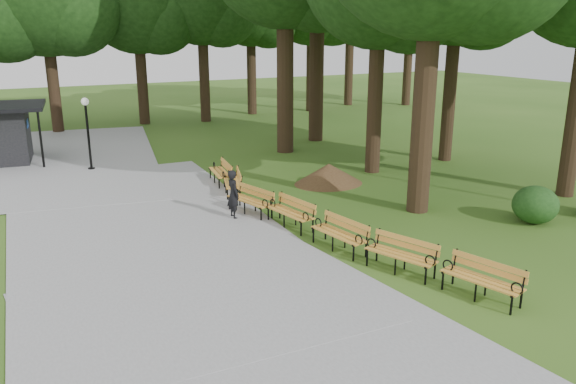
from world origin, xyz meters
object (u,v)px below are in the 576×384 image
person (233,194)px  bench_4 (250,201)px  lamp_post (87,118)px  bench_5 (232,182)px  bench_1 (401,255)px  dirt_mound (329,174)px  bench_2 (339,234)px  bench_0 (481,280)px  bench_6 (220,172)px  bench_3 (290,213)px

person → bench_4: bearing=-75.7°
lamp_post → bench_5: lamp_post is taller
bench_1 → bench_4: same height
dirt_mound → bench_4: size_ratio=1.20×
bench_1 → bench_2: same height
bench_0 → bench_6: same height
person → bench_4: size_ratio=0.82×
person → bench_1: person is taller
bench_0 → bench_4: size_ratio=1.00×
bench_0 → bench_1: same height
dirt_mound → bench_5: bench_5 is taller
bench_2 → bench_5: size_ratio=1.00×
lamp_post → bench_0: lamp_post is taller
lamp_post → bench_4: bearing=-67.2°
bench_3 → bench_4: size_ratio=1.00×
bench_0 → bench_3: bearing=178.7°
person → bench_6: person is taller
lamp_post → dirt_mound: 10.28m
lamp_post → bench_6: size_ratio=1.60×
person → bench_5: size_ratio=0.82×
bench_3 → dirt_mound: bearing=126.1°
dirt_mound → bench_1: bench_1 is taller
person → bench_4: (0.63, 0.17, -0.34)m
bench_0 → bench_4: (-2.10, 7.84, 0.00)m
person → bench_5: person is taller
bench_6 → bench_1: bearing=13.9°
bench_4 → bench_1: bearing=-1.3°
lamp_post → bench_3: 11.15m
bench_4 → bench_6: bearing=158.2°
dirt_mound → bench_4: bearing=-154.4°
dirt_mound → bench_3: (-3.62, -3.70, 0.04)m
bench_5 → bench_4: bearing=9.5°
bench_4 → bench_5: same height
person → bench_6: bearing=-15.7°
lamp_post → bench_4: (3.57, -8.51, -1.76)m
lamp_post → bench_2: lamp_post is taller
bench_3 → bench_0: bearing=4.5°
bench_0 → bench_5: size_ratio=1.00×
bench_1 → bench_0: bearing=-1.4°
bench_0 → bench_5: same height
bench_0 → bench_5: bearing=174.4°
bench_0 → bench_2: 4.09m
lamp_post → dirt_mound: (7.75, -6.51, -1.80)m
dirt_mound → bench_0: 10.06m
dirt_mound → bench_5: bearing=174.2°
bench_1 → bench_2: 2.01m
bench_0 → bench_3: (-1.54, 6.14, 0.00)m
person → bench_3: (1.19, -1.53, -0.34)m
bench_3 → bench_2: bearing=-1.5°
lamp_post → bench_3: size_ratio=1.60×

